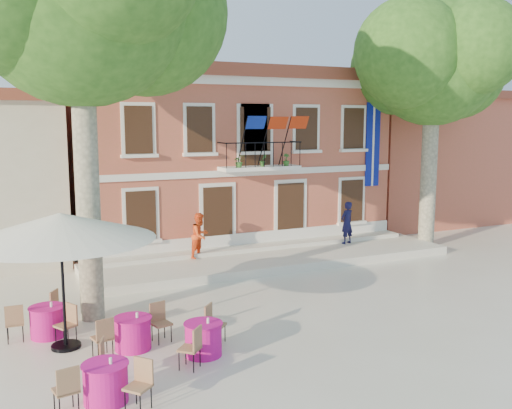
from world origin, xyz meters
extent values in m
plane|color=beige|center=(0.00, 0.00, 0.00)|extent=(90.00, 90.00, 0.00)
cube|color=#B65241|center=(2.00, 10.00, 3.50)|extent=(13.00, 8.00, 7.00)
cube|color=brown|center=(2.00, 10.00, 7.25)|extent=(13.50, 8.50, 0.50)
cube|color=silver|center=(2.00, 6.05, 6.85)|extent=(13.30, 0.35, 0.35)
cube|color=silver|center=(2.00, 5.55, 3.50)|extent=(3.20, 0.90, 0.15)
cube|color=black|center=(2.00, 5.15, 4.50)|extent=(3.20, 0.04, 0.04)
cube|color=navy|center=(7.60, 5.94, 4.30)|extent=(0.70, 0.05, 3.60)
cube|color=navy|center=(1.10, 4.80, 5.25)|extent=(0.76, 0.27, 0.47)
cube|color=#AC260B|center=(2.00, 4.80, 5.25)|extent=(0.76, 0.29, 0.47)
cube|color=#AC260B|center=(2.90, 4.80, 5.25)|extent=(0.76, 0.27, 0.47)
imported|color=#26591E|center=(1.00, 5.25, 3.82)|extent=(0.43, 0.37, 0.48)
imported|color=#26591E|center=(2.00, 5.25, 3.82)|extent=(0.26, 0.21, 0.48)
imported|color=#26591E|center=(3.00, 5.25, 3.82)|extent=(0.27, 0.27, 0.48)
cube|color=#B65241|center=(14.00, 11.00, 3.00)|extent=(9.00, 9.00, 6.00)
cube|color=brown|center=(14.00, 11.00, 6.20)|extent=(9.40, 9.40, 0.40)
cube|color=silver|center=(2.00, 4.40, 0.15)|extent=(14.00, 3.40, 0.30)
cylinder|color=#A59E84|center=(-5.19, 0.95, 3.66)|extent=(0.63, 0.63, 7.33)
cylinder|color=#A59E84|center=(9.28, 4.26, 3.31)|extent=(0.66, 0.66, 6.62)
sphere|color=#244D18|center=(9.28, 4.26, 7.75)|extent=(5.30, 5.30, 5.30)
cylinder|color=black|center=(-6.10, -0.85, 0.04)|extent=(0.69, 0.69, 0.08)
cylinder|color=black|center=(-6.10, -0.85, 1.43)|extent=(0.07, 0.07, 2.86)
cone|color=white|center=(-6.10, -0.85, 2.92)|extent=(4.35, 4.35, 0.63)
imported|color=#101035|center=(5.67, 4.92, 1.17)|extent=(0.73, 0.58, 1.74)
imported|color=#EF4C1C|center=(-0.64, 5.10, 1.14)|extent=(1.03, 0.98, 1.68)
cylinder|color=#C21279|center=(-3.30, -2.65, 0.38)|extent=(0.84, 0.84, 0.75)
cylinder|color=#C21279|center=(-3.30, -2.65, 0.76)|extent=(0.90, 0.90, 0.02)
cube|color=#9D734E|center=(-3.81, -3.20, 0.47)|extent=(0.59, 0.59, 0.95)
cube|color=#9D734E|center=(-2.79, -2.10, 0.47)|extent=(0.59, 0.59, 0.95)
cylinder|color=#C21279|center=(-4.68, -1.61, 0.38)|extent=(0.84, 0.84, 0.75)
cylinder|color=#C21279|center=(-4.68, -1.61, 0.76)|extent=(0.90, 0.90, 0.02)
cube|color=#9D734E|center=(-3.94, -1.45, 0.47)|extent=(0.50, 0.50, 0.95)
cube|color=#9D734E|center=(-5.41, -1.77, 0.47)|extent=(0.50, 0.50, 0.95)
cylinder|color=#C21279|center=(-5.73, -3.94, 0.38)|extent=(0.84, 0.84, 0.75)
cylinder|color=#C21279|center=(-5.73, -3.94, 0.76)|extent=(0.90, 0.90, 0.02)
cube|color=#9D734E|center=(-5.47, -3.23, 0.47)|extent=(0.54, 0.54, 0.95)
cube|color=#9D734E|center=(-6.47, -4.07, 0.47)|extent=(0.49, 0.49, 0.95)
cube|color=#9D734E|center=(-5.24, -4.51, 0.47)|extent=(0.59, 0.59, 0.95)
cylinder|color=#C21279|center=(-6.42, 0.06, 0.38)|extent=(0.84, 0.84, 0.75)
cylinder|color=#C21279|center=(-6.42, 0.06, 0.76)|extent=(0.90, 0.90, 0.02)
cube|color=#9D734E|center=(-6.02, 0.70, 0.47)|extent=(0.58, 0.58, 0.95)
cube|color=#9D734E|center=(-7.17, 0.10, 0.47)|extent=(0.44, 0.44, 0.95)
cube|color=#9D734E|center=(-6.07, -0.60, 0.47)|extent=(0.57, 0.57, 0.95)
camera|label=1|loc=(-7.44, -14.41, 5.32)|focal=40.00mm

